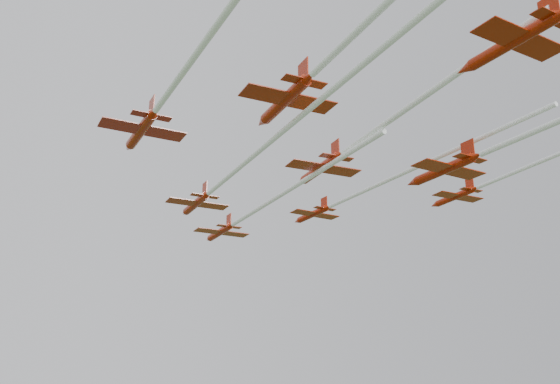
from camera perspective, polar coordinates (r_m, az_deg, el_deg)
name	(u,v)px	position (r m, az deg, el deg)	size (l,w,h in m)	color
jet_lead	(249,214)	(97.97, -2.85, -2.06)	(9.50, 54.29, 2.82)	#A81C05
jet_row2_left	(243,165)	(73.13, -3.43, 2.51)	(8.66, 63.82, 2.58)	#A81C05
jet_row2_right	(358,194)	(91.28, 7.18, -0.14)	(9.15, 50.86, 2.43)	#A81C05
jet_row3_left	(189,63)	(56.50, -8.28, 11.56)	(9.36, 63.49, 2.78)	#A81C05
jet_row3_mid	(354,146)	(74.42, 6.74, 4.24)	(9.67, 44.79, 2.91)	#A81C05
jet_row3_right	(498,179)	(90.47, 19.35, 1.15)	(7.96, 41.82, 2.37)	#A81C05
jet_row4_left	(363,25)	(51.05, 7.62, 14.88)	(9.53, 59.73, 2.85)	#A81C05
jet_row4_right	(508,143)	(69.66, 20.11, 4.26)	(9.50, 46.21, 2.79)	#A81C05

